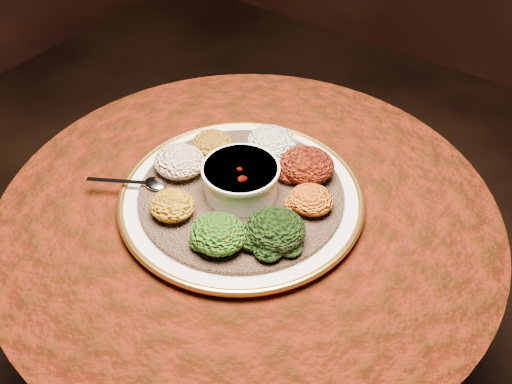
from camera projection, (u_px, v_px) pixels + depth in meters
The scene contains 13 objects.
table at pixel (248, 267), 1.21m from camera, with size 0.96×0.96×0.73m.
platter at pixel (241, 198), 1.09m from camera, with size 0.49×0.49×0.02m.
injera at pixel (241, 194), 1.08m from camera, with size 0.39×0.39×0.01m, color brown.
stew_bowl at pixel (241, 178), 1.05m from camera, with size 0.14×0.14×0.06m.
spoon at pixel (150, 183), 1.09m from camera, with size 0.14×0.09×0.01m.
portion_ayib at pixel (272, 142), 1.15m from camera, with size 0.10×0.10×0.05m, color silver.
portion_kitfo at pixel (307, 165), 1.10m from camera, with size 0.11×0.10×0.05m, color black.
portion_tikil at pixel (311, 200), 1.03m from camera, with size 0.08×0.08×0.04m, color #A4620D.
portion_gomen at pixel (275, 229), 0.97m from camera, with size 0.11×0.10×0.05m, color black.
portion_mixveg at pixel (218, 234), 0.97m from camera, with size 0.10×0.09×0.05m, color #992209.
portion_kik at pixel (172, 205), 1.02m from camera, with size 0.08×0.08×0.04m, color #C18C11.
portion_timatim at pixel (179, 161), 1.11m from camera, with size 0.10×0.10×0.05m, color maroon.
portion_shiro at pixel (213, 144), 1.15m from camera, with size 0.09×0.08×0.04m, color #905611.
Camera 1 is at (0.47, -0.62, 1.50)m, focal length 40.00 mm.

